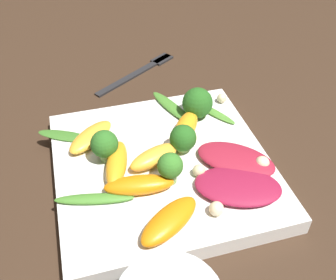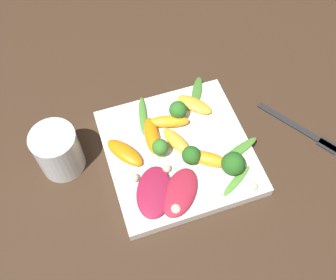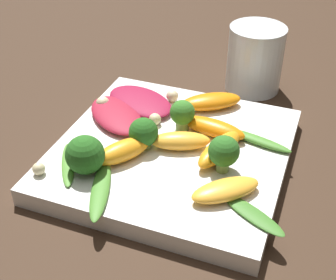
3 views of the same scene
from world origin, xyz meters
TOP-DOWN VIEW (x-y plane):
  - ground_plane at (0.00, 0.00)m, footprint 2.40×2.40m
  - plate at (0.00, 0.00)m, footprint 0.24×0.24m
  - fork at (-0.24, 0.03)m, footprint 0.10×0.15m
  - radicchio_leaf_0 at (0.03, 0.08)m, footprint 0.10×0.10m
  - radicchio_leaf_1 at (0.06, 0.07)m, footprint 0.09×0.11m
  - orange_segment_0 at (0.00, -0.05)m, footprint 0.08×0.04m
  - orange_segment_1 at (-0.06, -0.07)m, footprint 0.07×0.07m
  - orange_segment_2 at (-0.04, 0.04)m, footprint 0.07×0.06m
  - orange_segment_3 at (0.04, -0.04)m, footprint 0.03×0.08m
  - orange_segment_4 at (0.09, -0.02)m, footprint 0.07×0.08m
  - orange_segment_5 at (0.00, -0.01)m, footprint 0.05×0.07m
  - broccoli_floret_0 at (-0.07, 0.07)m, footprint 0.04×0.04m
  - broccoli_floret_1 at (0.03, 0.00)m, footprint 0.03×0.03m
  - broccoli_floret_2 at (-0.02, -0.06)m, footprint 0.03×0.03m
  - broccoli_floret_3 at (-0.01, 0.03)m, footprint 0.03×0.03m
  - arugula_sprig_0 at (-0.09, 0.04)m, footprint 0.09×0.05m
  - arugula_sprig_1 at (0.04, -0.08)m, footprint 0.03×0.08m
  - arugula_sprig_2 at (-0.07, -0.10)m, footprint 0.05×0.07m
  - arugula_sprig_3 at (-0.07, 0.09)m, footprint 0.07×0.05m
  - macadamia_nut_0 at (-0.09, 0.11)m, footprint 0.01×0.01m
  - macadamia_nut_1 at (0.04, 0.10)m, footprint 0.02×0.02m
  - macadamia_nut_2 at (0.03, 0.03)m, footprint 0.01×0.01m
  - macadamia_nut_3 at (0.09, 0.03)m, footprint 0.02×0.02m

SIDE VIEW (x-z plane):
  - ground_plane at x=0.00m, z-range 0.00..0.00m
  - fork at x=-0.24m, z-range 0.00..0.01m
  - plate at x=0.00m, z-range 0.00..0.02m
  - arugula_sprig_2 at x=-0.07m, z-range 0.02..0.03m
  - arugula_sprig_3 at x=-0.07m, z-range 0.02..0.03m
  - arugula_sprig_0 at x=-0.09m, z-range 0.02..0.03m
  - arugula_sprig_1 at x=0.04m, z-range 0.02..0.03m
  - radicchio_leaf_1 at x=0.06m, z-range 0.02..0.03m
  - radicchio_leaf_0 at x=0.03m, z-range 0.02..0.03m
  - macadamia_nut_0 at x=-0.09m, z-range 0.02..0.03m
  - macadamia_nut_2 at x=0.03m, z-range 0.02..0.04m
  - orange_segment_1 at x=-0.06m, z-range 0.02..0.04m
  - macadamia_nut_3 at x=0.09m, z-range 0.02..0.04m
  - macadamia_nut_1 at x=0.04m, z-range 0.02..0.04m
  - orange_segment_3 at x=0.04m, z-range 0.02..0.04m
  - orange_segment_4 at x=0.09m, z-range 0.02..0.04m
  - orange_segment_5 at x=0.00m, z-range 0.02..0.04m
  - orange_segment_0 at x=0.00m, z-range 0.02..0.04m
  - orange_segment_2 at x=-0.04m, z-range 0.02..0.04m
  - broccoli_floret_3 at x=-0.01m, z-range 0.02..0.06m
  - broccoli_floret_0 at x=-0.07m, z-range 0.02..0.06m
  - broccoli_floret_1 at x=0.03m, z-range 0.02..0.06m
  - broccoli_floret_2 at x=-0.02m, z-range 0.02..0.06m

